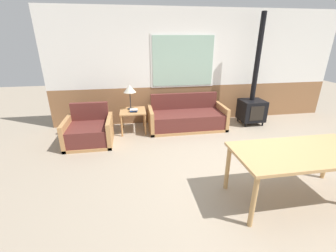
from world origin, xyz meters
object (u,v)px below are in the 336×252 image
object	(u,v)px
couch	(187,119)
table_lamp	(130,89)
side_table	(133,113)
dining_table	(301,156)
armchair	(89,132)
wood_stove	(252,103)

from	to	relation	value
couch	table_lamp	world-z (taller)	table_lamp
side_table	dining_table	distance (m)	3.45
armchair	wood_stove	bearing A→B (deg)	-8.80
side_table	table_lamp	xyz separation A→B (m)	(-0.04, 0.10, 0.54)
table_lamp	wood_stove	bearing A→B (deg)	-1.46
side_table	wood_stove	xyz separation A→B (m)	(2.94, 0.02, 0.11)
side_table	wood_stove	bearing A→B (deg)	0.49
side_table	table_lamp	bearing A→B (deg)	111.12
couch	table_lamp	distance (m)	1.50
armchair	side_table	size ratio (longest dim) A/B	1.60
dining_table	wood_stove	distance (m)	2.90
dining_table	side_table	bearing A→B (deg)	127.26
side_table	dining_table	size ratio (longest dim) A/B	0.33
side_table	table_lamp	distance (m)	0.55
wood_stove	dining_table	bearing A→B (deg)	-107.30
table_lamp	dining_table	size ratio (longest dim) A/B	0.32
side_table	table_lamp	world-z (taller)	table_lamp
couch	table_lamp	xyz separation A→B (m)	(-1.31, 0.12, 0.73)
side_table	table_lamp	size ratio (longest dim) A/B	1.03
side_table	wood_stove	distance (m)	2.94
armchair	side_table	distance (m)	1.05
side_table	couch	bearing A→B (deg)	-0.70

